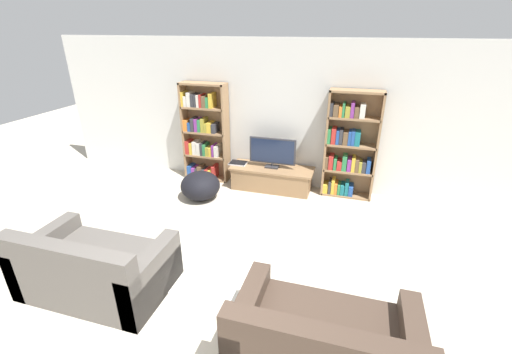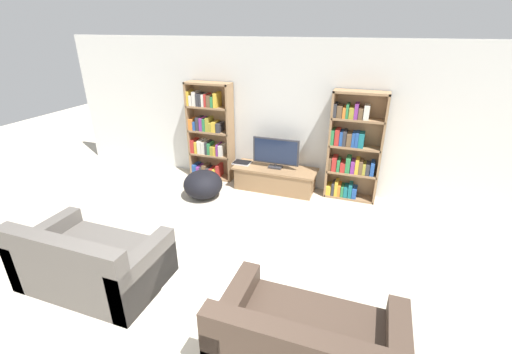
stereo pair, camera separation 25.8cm
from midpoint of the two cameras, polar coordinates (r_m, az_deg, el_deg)
The scene contains 10 objects.
wall_back at distance 6.20m, azimuth 5.77°, elevation 10.10°, with size 8.80×0.06×2.60m.
bookshelf_left at distance 6.61m, azimuth -6.66°, elevation 7.31°, with size 0.86×0.30×1.84m.
bookshelf_right at distance 5.98m, azimuth 16.96°, elevation 4.49°, with size 0.86×0.30×1.84m.
tv_stand at distance 6.26m, azimuth 4.36°, elevation -0.26°, with size 1.50×0.54×0.42m.
television at distance 6.08m, azimuth 4.53°, elevation 4.09°, with size 0.84×0.16×0.55m.
laptop at distance 6.36m, azimuth -1.19°, elevation 2.40°, with size 0.32×0.24×0.03m.
area_rug at distance 4.59m, azimuth -3.61°, elevation -13.11°, with size 1.80×1.61×0.02m.
couch_left_sectional at distance 4.40m, azimuth -24.12°, elevation -13.02°, with size 1.58×0.96×0.83m.
couch_right_sofa at distance 3.30m, azimuth 11.03°, elevation -26.14°, with size 1.57×0.96×0.79m.
beanbag_ottoman at distance 5.99m, azimuth -7.61°, elevation -1.24°, with size 0.67×0.67×0.48m, color black.
Camera 2 is at (1.56, -1.57, 2.78)m, focal length 24.00 mm.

